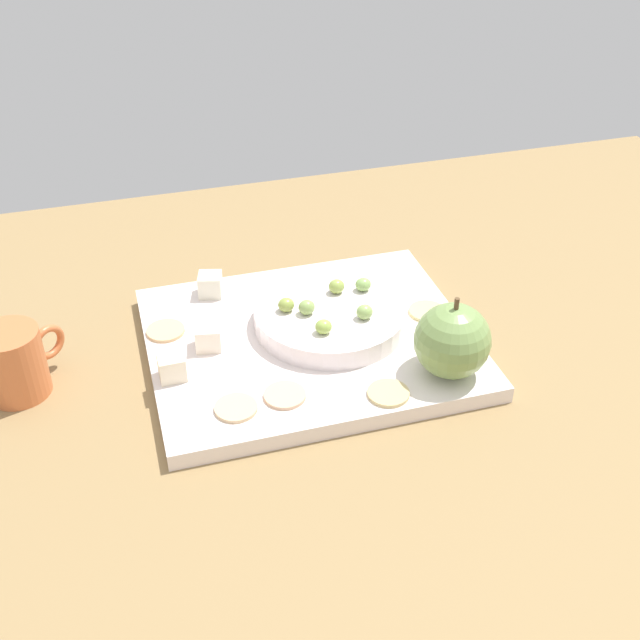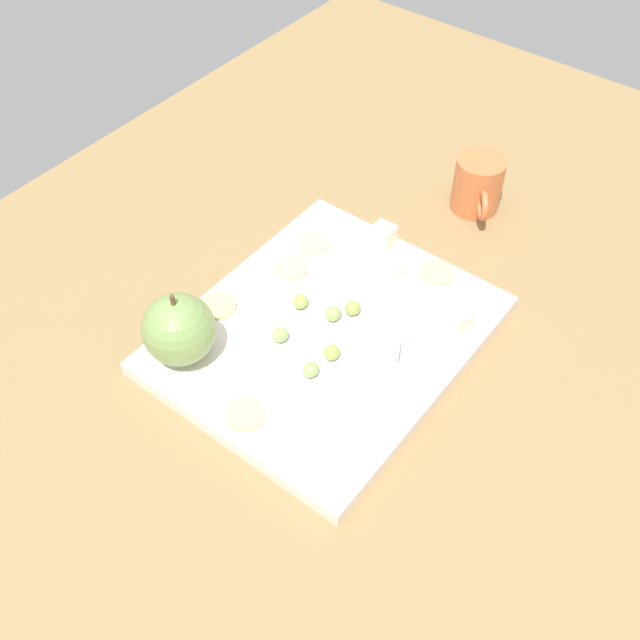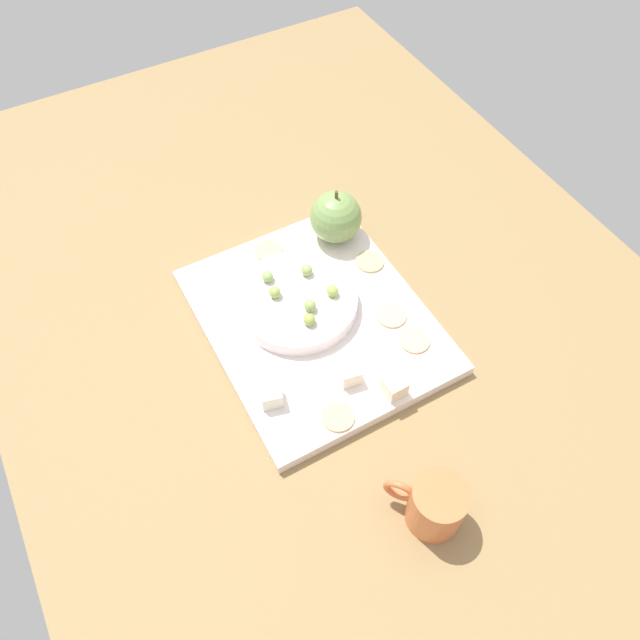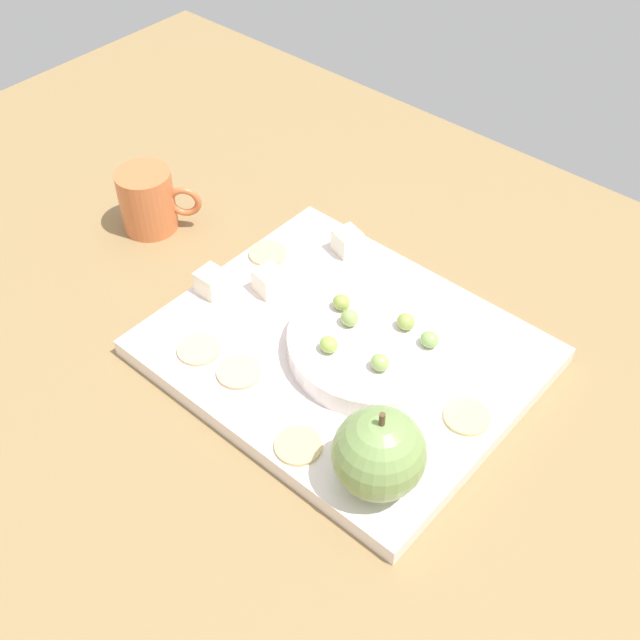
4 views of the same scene
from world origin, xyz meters
The scene contains 20 objects.
table centered at (0.00, 0.00, 2.42)cm, with size 145.58×94.93×4.84cm, color olive.
platter centered at (-0.25, 3.17, 5.78)cm, with size 35.31×29.52×1.88cm, color white.
serving_dish centered at (2.86, 4.49, 7.90)cm, with size 17.15×17.15×2.37cm, color white.
apple_whole centered at (12.34, -7.14, 10.69)cm, with size 7.93×7.93×7.93cm, color #7C9D55.
apple_stem centered at (12.34, -7.14, 15.25)cm, with size 0.50×0.50×1.20cm, color brown.
cheese_cube_0 centered at (-9.02, 14.52, 8.07)cm, with size 2.70×2.70×2.70cm, color #ECE9CF.
cheese_cube_1 centered at (-15.53, -0.15, 8.07)cm, with size 2.70×2.70×2.70cm, color #F8E7C4.
cheese_cube_2 centered at (-11.05, 4.09, 8.07)cm, with size 2.70×2.70×2.70cm, color #F9E7CE.
cracker_0 centered at (14.35, 3.57, 6.92)cm, with size 4.27×4.27×0.40cm, color #D4C57F.
cracker_1 centered at (4.94, -8.93, 6.92)cm, with size 4.27×4.27×0.40cm, color #D7BD7D.
cracker_2 centered at (-10.25, -6.83, 6.92)cm, with size 4.27×4.27×0.40cm, color #E3BC8A.
cracker_3 centered at (-5.16, -6.32, 6.92)cm, with size 4.27×4.27×0.40cm, color #E3B38B.
cracker_4 centered at (-15.24, 8.22, 6.92)cm, with size 4.27×4.27×0.40cm, color #E1B580.
grape_0 centered at (0.23, 3.98, 9.94)cm, with size 1.84×1.65×1.70cm, color #93B05D.
grape_1 centered at (-2.03, 5.17, 9.88)cm, with size 1.84×1.65×1.59cm, color #96AB4A.
grape_2 centered at (7.52, 6.80, 9.87)cm, with size 1.84×1.65×1.56cm, color #8FB661.
grape_3 centered at (0.76, 0.50, 9.88)cm, with size 1.84×1.65×1.59cm, color #9CBB50.
grape_4 centered at (4.43, 7.17, 9.92)cm, with size 1.84×1.65×1.68cm, color #99B14F.
grape_5 centered at (5.82, 1.36, 9.92)cm, with size 1.84×1.65×1.67cm, color #96B761.
cup centered at (-30.92, 4.53, 8.62)cm, with size 8.54×7.51×7.56cm.
Camera 1 is at (-18.92, -66.18, 58.84)cm, focal length 44.80 mm.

